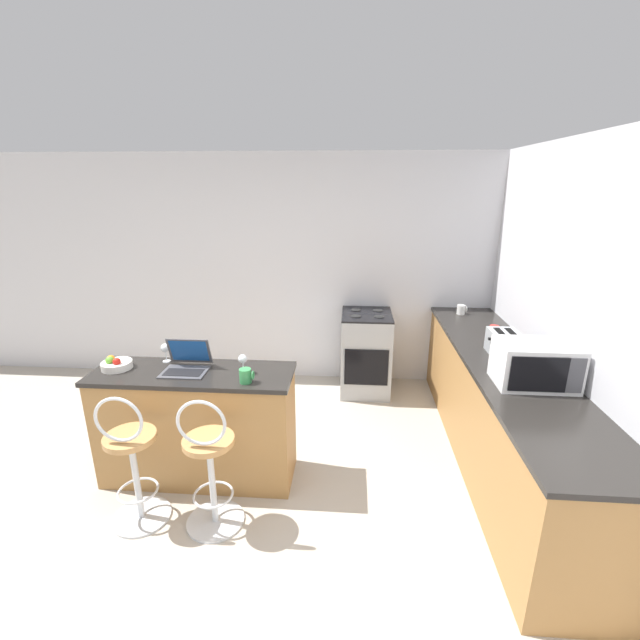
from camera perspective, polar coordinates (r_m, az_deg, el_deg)
name	(u,v)px	position (r m, az deg, el deg)	size (l,w,h in m)	color
ground_plane	(227,540)	(3.27, -12.34, -26.76)	(20.00, 20.00, 0.00)	#ADA393
wall_back	(283,271)	(4.99, -4.93, 6.49)	(12.00, 0.06, 2.60)	silver
breakfast_bar	(197,425)	(3.59, -16.02, -13.28)	(1.52, 0.51, 0.92)	#9E703D
counter_right	(500,412)	(3.93, 22.87, -11.19)	(0.68, 3.12, 0.92)	#9E703D
bar_stool_near	(132,463)	(3.30, -23.75, -17.01)	(0.40, 0.40, 1.01)	silver
bar_stool_far	(210,466)	(3.10, -14.49, -18.37)	(0.40, 0.40, 1.01)	silver
laptop	(187,363)	(3.41, -17.36, -5.44)	(0.33, 0.29, 0.23)	#47474C
microwave	(536,364)	(3.34, 26.80, -5.30)	(0.53, 0.35, 0.31)	white
toaster	(504,344)	(3.82, 23.37, -2.91)	(0.25, 0.31, 0.20)	#9EA3A8
stove_range	(366,353)	(4.83, 6.11, -4.35)	(0.54, 0.61, 0.92)	#9EA3A8
wine_glass_short	(165,349)	(3.59, -19.94, -3.61)	(0.07, 0.07, 0.15)	silver
mug_green	(246,376)	(3.10, -9.86, -7.33)	(0.10, 0.09, 0.10)	#338447
wine_glass_tall	(243,360)	(3.23, -10.21, -5.26)	(0.07, 0.07, 0.15)	silver
fruit_bowl	(116,364)	(3.63, -25.56, -5.33)	(0.23, 0.23, 0.11)	silver
mug_red	(494,330)	(4.30, 22.23, -1.29)	(0.10, 0.08, 0.09)	red
mug_white	(461,310)	(4.87, 18.33, 1.32)	(0.10, 0.09, 0.10)	white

